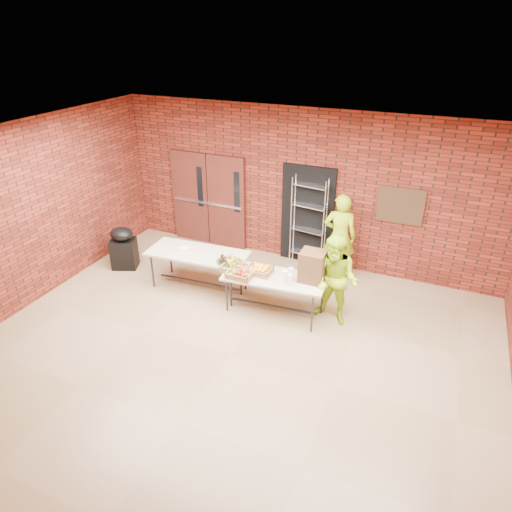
{
  "coord_description": "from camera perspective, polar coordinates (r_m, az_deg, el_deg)",
  "views": [
    {
      "loc": [
        2.59,
        -4.94,
        4.67
      ],
      "look_at": [
        -0.16,
        1.4,
        1.05
      ],
      "focal_mm": 32.0,
      "sensor_mm": 36.0,
      "label": 1
    }
  ],
  "objects": [
    {
      "name": "basket_apples",
      "position": [
        7.8,
        -2.01,
        -2.24
      ],
      "size": [
        0.43,
        0.34,
        0.13
      ],
      "color": "olive",
      "rests_on": "table_right"
    },
    {
      "name": "cup_stack_back",
      "position": [
        7.66,
        4.39,
        -2.33
      ],
      "size": [
        0.08,
        0.08,
        0.25
      ],
      "primitive_type": "cylinder",
      "color": "white",
      "rests_on": "table_right"
    },
    {
      "name": "basket_oranges",
      "position": [
        7.91,
        0.38,
        -1.78
      ],
      "size": [
        0.43,
        0.34,
        0.13
      ],
      "color": "olive",
      "rests_on": "table_right"
    },
    {
      "name": "table_right",
      "position": [
        7.86,
        2.34,
        -2.99
      ],
      "size": [
        1.82,
        0.89,
        0.72
      ],
      "rotation": [
        0.0,
        0.0,
        0.09
      ],
      "color": "tan",
      "rests_on": "room"
    },
    {
      "name": "coffee_dispenser",
      "position": [
        7.65,
        7.08,
        -1.29
      ],
      "size": [
        0.41,
        0.37,
        0.54
      ],
      "primitive_type": "cube",
      "color": "#53351C",
      "rests_on": "table_right"
    },
    {
      "name": "double_doors",
      "position": [
        10.31,
        -5.95,
        6.98
      ],
      "size": [
        1.78,
        0.12,
        2.1
      ],
      "color": "#4B1A15",
      "rests_on": "room"
    },
    {
      "name": "cup_stack_mid",
      "position": [
        7.53,
        4.28,
        -3.06
      ],
      "size": [
        0.07,
        0.07,
        0.21
      ],
      "primitive_type": "cylinder",
      "color": "white",
      "rests_on": "table_right"
    },
    {
      "name": "covered_grill",
      "position": [
        9.82,
        -16.24,
        1.01
      ],
      "size": [
        0.61,
        0.56,
        0.89
      ],
      "rotation": [
        0.0,
        0.0,
        0.39
      ],
      "color": "black",
      "rests_on": "room"
    },
    {
      "name": "napkin_box",
      "position": [
        8.67,
        -8.95,
        0.84
      ],
      "size": [
        0.19,
        0.13,
        0.06
      ],
      "primitive_type": "cube",
      "color": "white",
      "rests_on": "table_left"
    },
    {
      "name": "basket_bananas",
      "position": [
        8.0,
        -2.81,
        -1.48
      ],
      "size": [
        0.41,
        0.32,
        0.13
      ],
      "color": "olive",
      "rests_on": "table_right"
    },
    {
      "name": "bronze_plaque",
      "position": [
        8.98,
        17.61,
        6.01
      ],
      "size": [
        0.85,
        0.04,
        0.7
      ],
      "primitive_type": "cube",
      "color": "#392517",
      "rests_on": "room"
    },
    {
      "name": "dark_doorway",
      "position": [
        9.48,
        6.41,
        5.05
      ],
      "size": [
        1.1,
        0.06,
        2.1
      ],
      "primitive_type": "cube",
      "color": "black",
      "rests_on": "room"
    },
    {
      "name": "volunteer_man",
      "position": [
        7.69,
        9.91,
        -3.02
      ],
      "size": [
        0.88,
        0.75,
        1.6
      ],
      "primitive_type": "imported",
      "rotation": [
        0.0,
        0.0,
        -0.2
      ],
      "color": "#A1D317",
      "rests_on": "room"
    },
    {
      "name": "wire_rack",
      "position": [
        9.38,
        6.55,
        4.15
      ],
      "size": [
        0.73,
        0.33,
        1.91
      ],
      "primitive_type": null,
      "rotation": [
        0.0,
        0.0,
        -0.14
      ],
      "color": "silver",
      "rests_on": "room"
    },
    {
      "name": "room",
      "position": [
        6.37,
        -3.7,
        -1.22
      ],
      "size": [
        8.08,
        7.08,
        3.28
      ],
      "color": "olive",
      "rests_on": "ground"
    },
    {
      "name": "muffin_tray",
      "position": [
        8.17,
        -3.44,
        -0.44
      ],
      "size": [
        0.45,
        0.45,
        0.11
      ],
      "color": "#155220",
      "rests_on": "table_left"
    },
    {
      "name": "cup_stack_front",
      "position": [
        7.57,
        3.62,
        -2.68
      ],
      "size": [
        0.08,
        0.08,
        0.25
      ],
      "primitive_type": "cylinder",
      "color": "white",
      "rests_on": "table_right"
    },
    {
      "name": "table_left",
      "position": [
        8.61,
        -7.31,
        0.07
      ],
      "size": [
        1.94,
        0.91,
        0.78
      ],
      "rotation": [
        0.0,
        0.0,
        0.07
      ],
      "color": "tan",
      "rests_on": "room"
    },
    {
      "name": "volunteer_woman",
      "position": [
        9.06,
        10.39,
        2.4
      ],
      "size": [
        0.7,
        0.52,
        1.75
      ],
      "primitive_type": "imported",
      "rotation": [
        0.0,
        0.0,
        3.31
      ],
      "color": "#A1D317",
      "rests_on": "room"
    }
  ]
}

